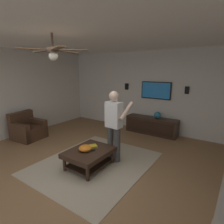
# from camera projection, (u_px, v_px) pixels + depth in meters

# --- Properties ---
(ground_plane) EXTENTS (8.31, 8.31, 0.00)m
(ground_plane) POSITION_uv_depth(u_px,v_px,m) (81.00, 175.00, 3.68)
(ground_plane) COLOR olive
(wall_back_tv) EXTENTS (0.10, 6.86, 2.73)m
(wall_back_tv) POSITION_uv_depth(u_px,v_px,m) (151.00, 92.00, 6.21)
(wall_back_tv) COLOR silver
(wall_back_tv) RESTS_ON ground
(ceiling_slab) EXTENTS (7.12, 6.86, 0.10)m
(ceiling_slab) POSITION_uv_depth(u_px,v_px,m) (75.00, 28.00, 3.06)
(ceiling_slab) COLOR white
(area_rug) EXTENTS (2.68, 2.23, 0.01)m
(area_rug) POSITION_uv_depth(u_px,v_px,m) (95.00, 163.00, 4.16)
(area_rug) COLOR tan
(area_rug) RESTS_ON ground
(armchair) EXTENTS (0.89, 0.90, 0.82)m
(armchair) POSITION_uv_depth(u_px,v_px,m) (28.00, 130.00, 5.64)
(armchair) COLOR #472D1E
(armchair) RESTS_ON ground
(coffee_table) EXTENTS (1.00, 0.80, 0.40)m
(coffee_table) POSITION_uv_depth(u_px,v_px,m) (89.00, 155.00, 3.94)
(coffee_table) COLOR #332116
(coffee_table) RESTS_ON ground
(media_console) EXTENTS (0.45, 1.70, 0.55)m
(media_console) POSITION_uv_depth(u_px,v_px,m) (151.00, 126.00, 6.08)
(media_console) COLOR #332116
(media_console) RESTS_ON ground
(tv) EXTENTS (0.05, 1.01, 0.57)m
(tv) POSITION_uv_depth(u_px,v_px,m) (156.00, 90.00, 6.01)
(tv) COLOR black
(person_standing) EXTENTS (0.56, 0.57, 1.64)m
(person_standing) POSITION_uv_depth(u_px,v_px,m) (114.00, 122.00, 4.11)
(person_standing) COLOR #3F3F3F
(person_standing) RESTS_ON ground
(bowl) EXTENTS (0.28, 0.28, 0.12)m
(bowl) POSITION_uv_depth(u_px,v_px,m) (85.00, 148.00, 3.86)
(bowl) COLOR orange
(bowl) RESTS_ON coffee_table
(remote_white) EXTENTS (0.15, 0.07, 0.02)m
(remote_white) POSITION_uv_depth(u_px,v_px,m) (90.00, 148.00, 4.01)
(remote_white) COLOR white
(remote_white) RESTS_ON coffee_table
(remote_black) EXTENTS (0.16, 0.08, 0.02)m
(remote_black) POSITION_uv_depth(u_px,v_px,m) (92.00, 151.00, 3.86)
(remote_black) COLOR black
(remote_black) RESTS_ON coffee_table
(book) EXTENTS (0.27, 0.25, 0.04)m
(book) POSITION_uv_depth(u_px,v_px,m) (92.00, 146.00, 4.07)
(book) COLOR gold
(book) RESTS_ON coffee_table
(vase_round) EXTENTS (0.22, 0.22, 0.22)m
(vase_round) POSITION_uv_depth(u_px,v_px,m) (157.00, 115.00, 5.89)
(vase_round) COLOR teal
(vase_round) RESTS_ON media_console
(wall_speaker_left) EXTENTS (0.06, 0.12, 0.22)m
(wall_speaker_left) POSITION_uv_depth(u_px,v_px,m) (187.00, 90.00, 5.48)
(wall_speaker_left) COLOR black
(wall_speaker_right) EXTENTS (0.06, 0.12, 0.22)m
(wall_speaker_right) POSITION_uv_depth(u_px,v_px,m) (127.00, 87.00, 6.62)
(wall_speaker_right) COLOR black
(ceiling_fan) EXTENTS (1.17, 1.17, 0.46)m
(ceiling_fan) POSITION_uv_depth(u_px,v_px,m) (54.00, 52.00, 3.18)
(ceiling_fan) COLOR #4C3828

